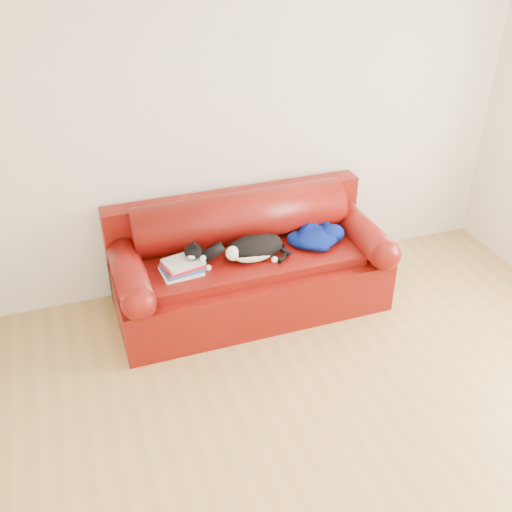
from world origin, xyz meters
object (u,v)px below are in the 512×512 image
(book_stack, at_px, (182,267))
(sofa_base, at_px, (250,281))
(blanket, at_px, (316,236))
(cat, at_px, (254,249))

(book_stack, bearing_deg, sofa_base, 10.38)
(sofa_base, bearing_deg, blanket, -3.47)
(sofa_base, relative_size, cat, 3.33)
(sofa_base, bearing_deg, cat, -91.57)
(sofa_base, height_order, book_stack, book_stack)
(book_stack, distance_m, cat, 0.55)
(sofa_base, xyz_separation_m, book_stack, (-0.55, -0.10, 0.31))
(book_stack, bearing_deg, blanket, 3.57)
(book_stack, height_order, cat, cat)
(cat, xyz_separation_m, blanket, (0.55, 0.06, -0.03))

